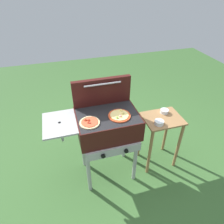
% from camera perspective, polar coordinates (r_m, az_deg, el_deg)
% --- Properties ---
extents(ground_plane, '(8.00, 8.00, 0.00)m').
position_cam_1_polar(ground_plane, '(2.66, -1.08, -16.49)').
color(ground_plane, '#38602D').
extents(grill, '(0.96, 0.53, 0.90)m').
position_cam_1_polar(grill, '(2.11, -1.64, -3.96)').
color(grill, '#38110F').
rests_on(grill, ground_plane).
extents(grill_lid_open, '(0.63, 0.08, 0.30)m').
position_cam_1_polar(grill_lid_open, '(2.12, -2.93, 5.92)').
color(grill_lid_open, '#38110F').
rests_on(grill_lid_open, grill).
extents(pizza_cheese, '(0.23, 0.23, 0.04)m').
position_cam_1_polar(pizza_cheese, '(2.00, 2.16, -0.99)').
color(pizza_cheese, '#C64723').
rests_on(pizza_cheese, grill).
extents(pizza_pepperoni, '(0.20, 0.20, 0.04)m').
position_cam_1_polar(pizza_pepperoni, '(1.92, -6.48, -2.95)').
color(pizza_pepperoni, beige).
rests_on(pizza_pepperoni, grill).
extents(prep_table, '(0.44, 0.36, 0.72)m').
position_cam_1_polar(prep_table, '(2.48, 13.70, -5.32)').
color(prep_table, olive).
rests_on(prep_table, ground_plane).
extents(topping_bowl_near, '(0.10, 0.10, 0.04)m').
position_cam_1_polar(topping_bowl_near, '(2.25, 13.34, -2.97)').
color(topping_bowl_near, silver).
rests_on(topping_bowl_near, prep_table).
extents(topping_bowl_far, '(0.10, 0.10, 0.04)m').
position_cam_1_polar(topping_bowl_far, '(2.44, 14.78, 0.18)').
color(topping_bowl_far, silver).
rests_on(topping_bowl_far, prep_table).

